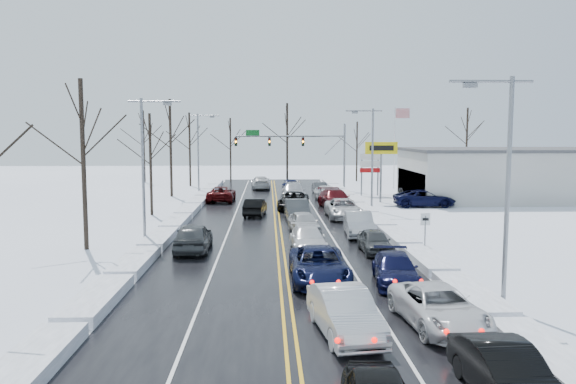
{
  "coord_description": "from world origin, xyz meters",
  "views": [
    {
      "loc": [
        -0.75,
        -39.15,
        6.86
      ],
      "look_at": [
        0.77,
        2.3,
        2.5
      ],
      "focal_mm": 35.0,
      "sensor_mm": 36.0,
      "label": 1
    }
  ],
  "objects_px": {
    "traffic_signal_mast": "(302,145)",
    "dealership_building": "(506,174)",
    "flagpole": "(396,141)",
    "oncoming_car_0": "(255,216)",
    "tires_plus_sign": "(381,152)"
  },
  "relations": [
    {
      "from": "oncoming_car_0",
      "to": "traffic_signal_mast",
      "type": "bearing_deg",
      "value": -98.14
    },
    {
      "from": "traffic_signal_mast",
      "to": "tires_plus_sign",
      "type": "height_order",
      "value": "traffic_signal_mast"
    },
    {
      "from": "traffic_signal_mast",
      "to": "tires_plus_sign",
      "type": "distance_m",
      "value": 13.92
    },
    {
      "from": "traffic_signal_mast",
      "to": "dealership_building",
      "type": "relative_size",
      "value": 0.65
    },
    {
      "from": "traffic_signal_mast",
      "to": "tires_plus_sign",
      "type": "bearing_deg",
      "value": -59.54
    },
    {
      "from": "flagpole",
      "to": "dealership_building",
      "type": "xyz_separation_m",
      "value": [
        8.8,
        -12.0,
        -3.27
      ]
    },
    {
      "from": "dealership_building",
      "to": "oncoming_car_0",
      "type": "distance_m",
      "value": 28.03
    },
    {
      "from": "tires_plus_sign",
      "to": "flagpole",
      "type": "height_order",
      "value": "flagpole"
    },
    {
      "from": "tires_plus_sign",
      "to": "flagpole",
      "type": "xyz_separation_m",
      "value": [
        4.67,
        14.01,
        0.93
      ]
    },
    {
      "from": "oncoming_car_0",
      "to": "flagpole",
      "type": "bearing_deg",
      "value": -120.68
    },
    {
      "from": "traffic_signal_mast",
      "to": "dealership_building",
      "type": "height_order",
      "value": "traffic_signal_mast"
    },
    {
      "from": "tires_plus_sign",
      "to": "dealership_building",
      "type": "xyz_separation_m",
      "value": [
        13.48,
        2.01,
        -2.34
      ]
    },
    {
      "from": "dealership_building",
      "to": "oncoming_car_0",
      "type": "bearing_deg",
      "value": -157.4
    },
    {
      "from": "traffic_signal_mast",
      "to": "dealership_building",
      "type": "xyz_separation_m",
      "value": [
        20.53,
        -9.99,
        -2.82
      ]
    },
    {
      "from": "flagpole",
      "to": "tires_plus_sign",
      "type": "bearing_deg",
      "value": -108.44
    }
  ]
}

